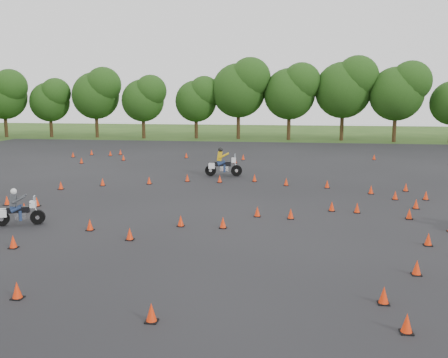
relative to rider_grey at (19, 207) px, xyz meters
The scene contains 6 objects.
ground 8.09m from the rider_grey, 12.35° to the left, with size 140.00×140.00×0.00m, color #2D5119.
asphalt_pad 11.05m from the rider_grey, 44.48° to the left, with size 62.00×62.00×0.00m, color black.
treeline 38.13m from the rider_grey, 75.96° to the left, with size 86.58×32.32×10.36m.
traffic_cones 10.85m from the rider_grey, 42.15° to the left, with size 32.99×32.89×0.45m.
rider_grey is the anchor object (origin of this frame).
rider_yellow 15.40m from the rider_grey, 64.34° to the left, with size 2.50×0.77×1.93m, color gold, non-canonical shape.
Camera 1 is at (3.53, -20.69, 5.43)m, focal length 40.00 mm.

